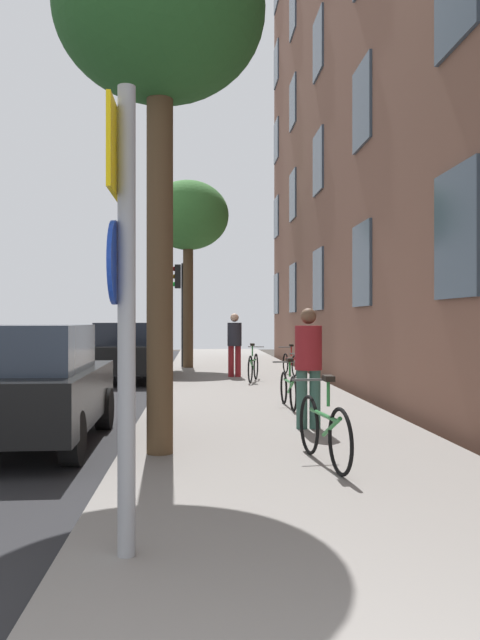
{
  "coord_description": "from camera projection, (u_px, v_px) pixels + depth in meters",
  "views": [
    {
      "loc": [
        -0.06,
        -1.48,
        1.69
      ],
      "look_at": [
        0.94,
        13.86,
        1.7
      ],
      "focal_mm": 36.12,
      "sensor_mm": 36.0,
      "label": 1
    }
  ],
  "objects": [
    {
      "name": "ground_plane",
      "position": [
        106.0,
        387.0,
        16.29
      ],
      "size": [
        41.8,
        41.8,
        0.0
      ],
      "primitive_type": "plane",
      "color": "#332D28"
    },
    {
      "name": "road_asphalt",
      "position": [
        21.0,
        387.0,
        16.16
      ],
      "size": [
        7.0,
        38.0,
        0.01
      ],
      "primitive_type": "cube",
      "color": "#232326",
      "rests_on": "ground"
    },
    {
      "name": "sidewalk",
      "position": [
        243.0,
        384.0,
        16.52
      ],
      "size": [
        4.2,
        38.0,
        0.12
      ],
      "primitive_type": "cube",
      "color": "gray",
      "rests_on": "ground"
    },
    {
      "name": "sign_post",
      "position": [
        123.0,
        284.0,
        4.29
      ],
      "size": [
        0.15,
        0.6,
        3.13
      ],
      "color": "gray",
      "rests_on": "sidewalk"
    },
    {
      "name": "traffic_light",
      "position": [
        180.0,
        296.0,
        21.81
      ],
      "size": [
        0.43,
        0.24,
        3.51
      ],
      "color": "black",
      "rests_on": "sidewalk"
    },
    {
      "name": "tree_near",
      "position": [
        160.0,
        18.0,
        7.59
      ],
      "size": [
        2.5,
        2.5,
        6.3
      ],
      "color": "#4C3823",
      "rests_on": "sidewalk"
    },
    {
      "name": "tree_far",
      "position": [
        188.0,
        218.0,
        21.49
      ],
      "size": [
        2.72,
        2.72,
        6.25
      ],
      "color": "#4C3823",
      "rests_on": "sidewalk"
    },
    {
      "name": "bicycle_0",
      "position": [
        324.0,
        429.0,
        7.0
      ],
      "size": [
        0.42,
        1.76,
        0.98
      ],
      "color": "black",
      "rests_on": "sidewalk"
    },
    {
      "name": "bicycle_1",
      "position": [
        288.0,
        388.0,
        11.56
      ],
      "size": [
        0.42,
        1.61,
        0.9
      ],
      "color": "black",
      "rests_on": "sidewalk"
    },
    {
      "name": "bicycle_2",
      "position": [
        301.0,
        376.0,
        13.94
      ],
      "size": [
        0.42,
        1.7,
        0.93
      ],
      "color": "black",
      "rests_on": "sidewalk"
    },
    {
      "name": "bicycle_3",
      "position": [
        253.0,
        366.0,
        16.6
      ],
      "size": [
        0.53,
        1.66,
        0.98
      ],
      "color": "black",
      "rests_on": "sidewalk"
    },
    {
      "name": "bicycle_4",
      "position": [
        290.0,
        363.0,
        18.44
      ],
      "size": [
        0.42,
        1.69,
        0.89
      ],
      "color": "black",
      "rests_on": "sidewalk"
    },
    {
      "name": "pedestrian_0",
      "position": [
        308.0,
        360.0,
        9.33
      ],
      "size": [
        0.46,
        0.46,
        1.75
      ],
      "color": "#33594C",
      "rests_on": "sidewalk"
    },
    {
      "name": "pedestrian_1",
      "position": [
        235.0,
        341.0,
        17.93
      ],
      "size": [
        0.56,
        0.56,
        1.77
      ],
      "color": "maroon",
      "rests_on": "sidewalk"
    },
    {
      "name": "car_0",
      "position": [
        26.0,
        384.0,
        8.54
      ],
      "size": [
        1.93,
        3.97,
        1.62
      ],
      "color": "black",
      "rests_on": "road_asphalt"
    },
    {
      "name": "car_1",
      "position": [
        128.0,
        351.0,
        17.8
      ],
      "size": [
        1.85,
        4.1,
        1.62
      ],
      "color": "black",
      "rests_on": "road_asphalt"
    }
  ]
}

